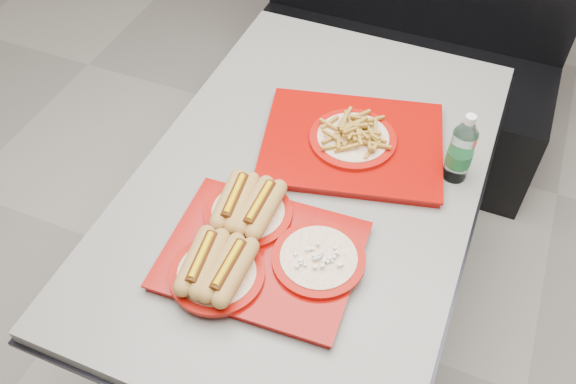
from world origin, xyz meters
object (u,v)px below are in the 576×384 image
at_px(diner_table, 307,214).
at_px(booth_bench, 398,57).
at_px(tray_far, 353,140).
at_px(water_bottle, 461,151).
at_px(tray_near, 255,247).

distance_m(diner_table, booth_bench, 1.11).
relative_size(tray_far, water_bottle, 2.70).
distance_m(booth_bench, tray_far, 1.02).
bearing_deg(tray_far, tray_near, -102.65).
height_order(tray_near, tray_far, tray_near).
distance_m(diner_table, tray_far, 0.26).
xyz_separation_m(booth_bench, tray_near, (-0.03, -1.39, 0.39)).
relative_size(booth_bench, tray_far, 2.32).
xyz_separation_m(diner_table, tray_near, (-0.03, -0.30, 0.20)).
bearing_deg(water_bottle, diner_table, -157.33).
bearing_deg(booth_bench, water_bottle, -68.60).
bearing_deg(booth_bench, tray_far, -85.44).
xyz_separation_m(booth_bench, water_bottle, (0.37, -0.94, 0.44)).
xyz_separation_m(tray_near, tray_far, (0.10, 0.45, -0.01)).
relative_size(diner_table, water_bottle, 6.57).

